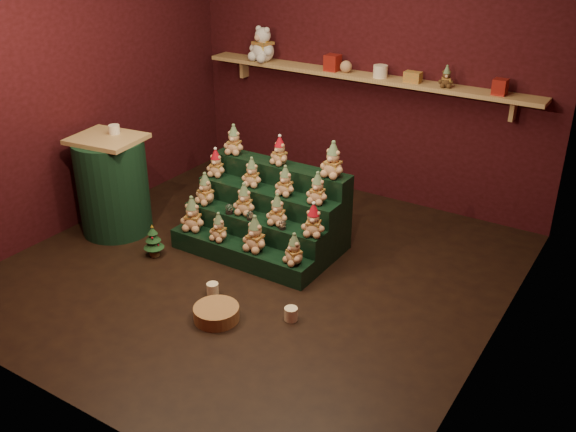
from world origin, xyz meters
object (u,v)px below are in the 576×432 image
Objects in this scene: mini_christmas_tree at (153,240)px; wicker_basket at (216,313)px; mug_left at (213,289)px; brown_bear at (446,77)px; snow_globe_b at (250,215)px; riser_tier_front at (240,254)px; white_bear at (263,39)px; snow_globe_c at (282,225)px; side_table at (113,185)px; mug_right at (291,314)px; snow_globe_a at (229,209)px.

mini_christmas_tree reaches higher than wicker_basket.
brown_bear is at bearing 67.81° from mug_left.
wicker_basket is at bearing -126.94° from brown_bear.
snow_globe_b is 0.42× the size of brown_bear.
mini_christmas_tree is at bearing -157.16° from riser_tier_front.
riser_tier_front is at bearing -48.11° from white_bear.
snow_globe_c is 1.20m from mini_christmas_tree.
mini_christmas_tree is (0.65, -0.19, -0.32)m from side_table.
snow_globe_b is 0.84× the size of mug_left.
wicker_basket is at bearing -147.95° from mug_right.
brown_bear reaches higher than mini_christmas_tree.
riser_tier_front is 14.36× the size of mug_left.
side_table is 1.91m from wicker_basket.
riser_tier_front is 1.43m from side_table.
side_table is at bearing 164.71° from mug_left.
snow_globe_a is 1.19m from side_table.
side_table reaches higher than mini_christmas_tree.
mug_right is (0.49, -0.65, -0.35)m from snow_globe_c.
wicker_basket is 3.29m from white_bear.
snow_globe_b reaches higher than mug_right.
snow_globe_a is 0.73m from mini_christmas_tree.
brown_bear is (2.05, 0.00, -0.13)m from white_bear.
riser_tier_front is 13.56× the size of mug_right.
white_bear reaches higher than side_table.
mug_right is 3.30m from white_bear.
white_bear is (-0.25, 2.13, 1.40)m from mini_christmas_tree.
snow_globe_b is at bearing 110.38° from wicker_basket.
side_table is 3.05× the size of mini_christmas_tree.
mug_right is (2.22, -0.37, -0.42)m from side_table.
side_table is (-1.72, -0.28, 0.07)m from snow_globe_c.
white_bear reaches higher than snow_globe_a.
wicker_basket is at bearing -23.87° from mini_christmas_tree.
white_bear is (0.40, 1.94, 1.08)m from side_table.
white_bear is at bearing 117.08° from wicker_basket.
snow_globe_b reaches higher than mini_christmas_tree.
white_bear reaches higher than mug_right.
mug_right reaches higher than mug_left.
brown_bear is at bearing 84.22° from mug_right.
side_table is 2.26m from white_bear.
riser_tier_front reaches higher than mug_left.
snow_globe_c is at bearing 127.41° from mug_right.
snow_globe_a is 0.20× the size of white_bear.
riser_tier_front is at bearing -155.12° from snow_globe_c.
riser_tier_front is 0.79m from mini_christmas_tree.
mini_christmas_tree is 1.58m from mug_right.
side_table is at bearing -170.84° from snow_globe_c.
riser_tier_front is at bearing 22.84° from mini_christmas_tree.
snow_globe_b is at bearing -144.26° from brown_bear.
side_table is 3.27m from brown_bear.
white_bear is at bearing 70.94° from side_table.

